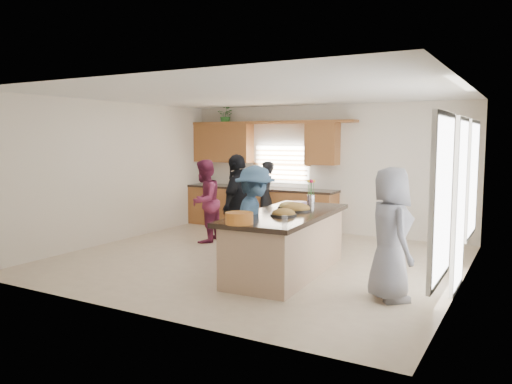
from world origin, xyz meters
The scene contains 18 objects.
floor centered at (0.00, 0.00, 0.00)m, with size 6.50×6.50×0.00m, color beige.
room_shell centered at (0.00, 0.00, 1.90)m, with size 6.52×6.02×2.81m.
back_cabinetry centered at (-1.47, 2.73, 0.91)m, with size 4.08×0.66×2.46m.
right_wall_glazing centered at (3.22, -0.13, 1.34)m, with size 0.06×4.00×2.25m.
island centered at (0.83, -0.53, 0.45)m, with size 1.30×2.76×0.95m.
platter_front centered at (0.92, -0.83, 0.98)m, with size 0.39×0.39×0.16m.
platter_mid centered at (0.87, -0.28, 0.98)m, with size 0.48×0.48×0.19m.
platter_back centered at (0.64, -0.06, 0.98)m, with size 0.38×0.38×0.15m.
salad_bowl centered at (0.73, -1.76, 1.04)m, with size 0.37×0.37×0.16m.
clear_cup centered at (1.22, -1.40, 1.00)m, with size 0.08×0.08×0.10m, color white.
plate_stack centered at (0.63, 0.37, 0.98)m, with size 0.25×0.25×0.05m, color #A884C1.
flower_vase centered at (0.69, 0.71, 1.16)m, with size 0.14×0.14×0.41m.
potted_plant centered at (-2.41, 2.82, 2.61)m, with size 0.38×0.33×0.42m, color #337930.
woman_left_back centered at (-1.09, 2.35, 0.78)m, with size 0.57×0.38×1.57m, color black.
woman_left_mid centered at (-1.63, 0.79, 0.83)m, with size 0.80×0.63×1.65m, color maroon.
woman_left_front centered at (-0.35, -0.02, 0.90)m, with size 1.06×0.44×1.80m, color black.
woman_right_back centered at (0.47, -0.88, 0.84)m, with size 1.08×0.62×1.67m, color #335170.
woman_right_front centered at (2.52, -1.00, 0.86)m, with size 0.84×0.55×1.72m, color slate.
Camera 1 is at (4.10, -7.30, 2.08)m, focal length 35.00 mm.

